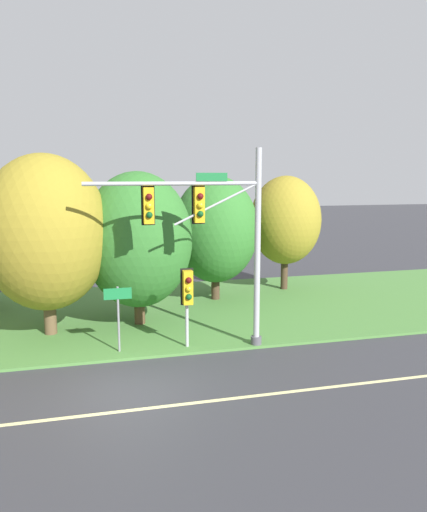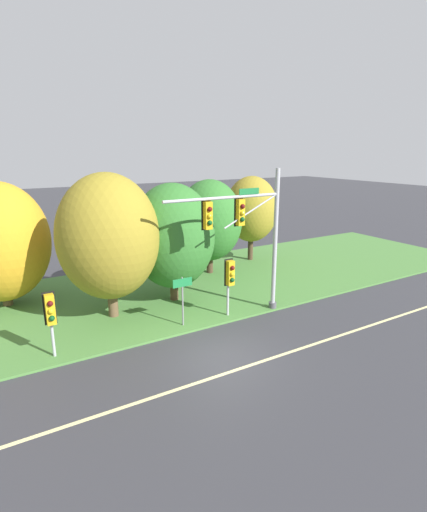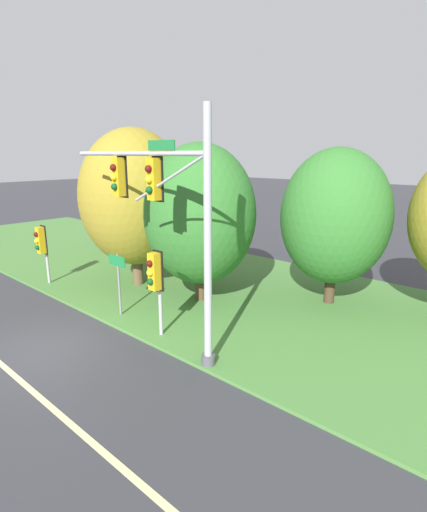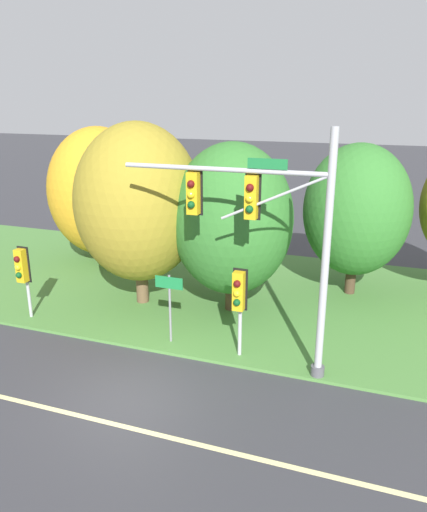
{
  "view_description": "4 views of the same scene",
  "coord_description": "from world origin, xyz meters",
  "px_view_note": "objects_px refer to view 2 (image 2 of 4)",
  "views": [
    {
      "loc": [
        -1.19,
        -14.01,
        6.31
      ],
      "look_at": [
        3.66,
        4.61,
        3.17
      ],
      "focal_mm": 35.0,
      "sensor_mm": 36.0,
      "label": 1
    },
    {
      "loc": [
        -7.8,
        -12.36,
        8.14
      ],
      "look_at": [
        2.16,
        4.34,
        2.89
      ],
      "focal_mm": 28.0,
      "sensor_mm": 36.0,
      "label": 2
    },
    {
      "loc": [
        11.87,
        -4.87,
        6.01
      ],
      "look_at": [
        3.6,
        4.32,
        2.83
      ],
      "focal_mm": 28.0,
      "sensor_mm": 36.0,
      "label": 3
    },
    {
      "loc": [
        6.29,
        -10.48,
        7.99
      ],
      "look_at": [
        0.97,
        4.35,
        2.9
      ],
      "focal_mm": 35.0,
      "sensor_mm": 36.0,
      "label": 4
    }
  ],
  "objects_px": {
    "pedestrian_signal_near_kerb": "(50,313)",
    "tree_behind_signpost": "(173,236)",
    "pedestrian_signal_further_along": "(230,276)",
    "route_sign_post": "(183,293)",
    "tree_mid_verge": "(210,221)",
    "traffic_signal_mast": "(249,228)",
    "tree_tall_centre": "(251,209)",
    "tree_left_of_mast": "(108,237)"
  },
  "relations": [
    {
      "from": "tree_left_of_mast",
      "to": "tree_mid_verge",
      "type": "height_order",
      "value": "tree_left_of_mast"
    },
    {
      "from": "pedestrian_signal_near_kerb",
      "to": "traffic_signal_mast",
      "type": "bearing_deg",
      "value": -2.23
    },
    {
      "from": "tree_left_of_mast",
      "to": "tree_behind_signpost",
      "type": "xyz_separation_m",
      "value": [
        3.56,
        0.49,
        -0.46
      ]
    },
    {
      "from": "pedestrian_signal_near_kerb",
      "to": "pedestrian_signal_further_along",
      "type": "distance_m",
      "value": 8.18
    },
    {
      "from": "pedestrian_signal_near_kerb",
      "to": "tree_behind_signpost",
      "type": "xyz_separation_m",
      "value": [
        6.82,
        3.38,
        1.61
      ]
    },
    {
      "from": "pedestrian_signal_further_along",
      "to": "route_sign_post",
      "type": "height_order",
      "value": "pedestrian_signal_further_along"
    },
    {
      "from": "pedestrian_signal_near_kerb",
      "to": "tree_behind_signpost",
      "type": "bearing_deg",
      "value": 26.38
    },
    {
      "from": "tree_left_of_mast",
      "to": "traffic_signal_mast",
      "type": "bearing_deg",
      "value": -29.14
    },
    {
      "from": "pedestrian_signal_near_kerb",
      "to": "tree_mid_verge",
      "type": "distance_m",
      "value": 12.93
    },
    {
      "from": "pedestrian_signal_further_along",
      "to": "tree_mid_verge",
      "type": "height_order",
      "value": "tree_mid_verge"
    },
    {
      "from": "traffic_signal_mast",
      "to": "tree_behind_signpost",
      "type": "height_order",
      "value": "traffic_signal_mast"
    },
    {
      "from": "tree_behind_signpost",
      "to": "tree_mid_verge",
      "type": "bearing_deg",
      "value": 37.99
    },
    {
      "from": "pedestrian_signal_near_kerb",
      "to": "tree_tall_centre",
      "type": "bearing_deg",
      "value": 27.39
    },
    {
      "from": "tree_mid_verge",
      "to": "tree_tall_centre",
      "type": "relative_size",
      "value": 1.0
    },
    {
      "from": "pedestrian_signal_further_along",
      "to": "tree_behind_signpost",
      "type": "xyz_separation_m",
      "value": [
        -1.36,
        3.5,
        1.46
      ]
    },
    {
      "from": "route_sign_post",
      "to": "tree_behind_signpost",
      "type": "height_order",
      "value": "tree_behind_signpost"
    },
    {
      "from": "traffic_signal_mast",
      "to": "pedestrian_signal_further_along",
      "type": "relative_size",
      "value": 2.45
    },
    {
      "from": "pedestrian_signal_near_kerb",
      "to": "tree_behind_signpost",
      "type": "relative_size",
      "value": 0.43
    },
    {
      "from": "route_sign_post",
      "to": "tree_left_of_mast",
      "type": "bearing_deg",
      "value": 131.99
    },
    {
      "from": "pedestrian_signal_near_kerb",
      "to": "tree_mid_verge",
      "type": "xyz_separation_m",
      "value": [
        10.98,
        6.64,
        1.58
      ]
    },
    {
      "from": "traffic_signal_mast",
      "to": "tree_left_of_mast",
      "type": "distance_m",
      "value": 6.67
    },
    {
      "from": "traffic_signal_mast",
      "to": "pedestrian_signal_near_kerb",
      "type": "xyz_separation_m",
      "value": [
        -9.07,
        0.35,
        -2.46
      ]
    },
    {
      "from": "pedestrian_signal_further_along",
      "to": "traffic_signal_mast",
      "type": "bearing_deg",
      "value": -14.76
    },
    {
      "from": "tree_behind_signpost",
      "to": "tree_tall_centre",
      "type": "bearing_deg",
      "value": 28.19
    },
    {
      "from": "traffic_signal_mast",
      "to": "tree_tall_centre",
      "type": "xyz_separation_m",
      "value": [
        6.15,
        8.24,
        -0.63
      ]
    },
    {
      "from": "pedestrian_signal_further_along",
      "to": "tree_behind_signpost",
      "type": "bearing_deg",
      "value": 111.18
    },
    {
      "from": "traffic_signal_mast",
      "to": "tree_left_of_mast",
      "type": "relative_size",
      "value": 1.02
    },
    {
      "from": "pedestrian_signal_near_kerb",
      "to": "tree_left_of_mast",
      "type": "xyz_separation_m",
      "value": [
        3.26,
        2.89,
        2.07
      ]
    },
    {
      "from": "route_sign_post",
      "to": "tree_mid_verge",
      "type": "distance_m",
      "value": 8.58
    },
    {
      "from": "traffic_signal_mast",
      "to": "tree_left_of_mast",
      "type": "height_order",
      "value": "traffic_signal_mast"
    },
    {
      "from": "tree_behind_signpost",
      "to": "route_sign_post",
      "type": "bearing_deg",
      "value": -108.46
    },
    {
      "from": "route_sign_post",
      "to": "tree_mid_verge",
      "type": "height_order",
      "value": "tree_mid_verge"
    },
    {
      "from": "pedestrian_signal_further_along",
      "to": "tree_behind_signpost",
      "type": "distance_m",
      "value": 4.03
    },
    {
      "from": "tree_left_of_mast",
      "to": "tree_tall_centre",
      "type": "xyz_separation_m",
      "value": [
        11.97,
        5.0,
        -0.23
      ]
    },
    {
      "from": "pedestrian_signal_further_along",
      "to": "tree_left_of_mast",
      "type": "relative_size",
      "value": 0.42
    },
    {
      "from": "tree_left_of_mast",
      "to": "tree_mid_verge",
      "type": "distance_m",
      "value": 8.6
    },
    {
      "from": "route_sign_post",
      "to": "tree_mid_verge",
      "type": "xyz_separation_m",
      "value": [
        5.25,
        6.5,
        1.94
      ]
    },
    {
      "from": "route_sign_post",
      "to": "tree_tall_centre",
      "type": "distance_m",
      "value": 12.45
    },
    {
      "from": "traffic_signal_mast",
      "to": "tree_mid_verge",
      "type": "distance_m",
      "value": 7.3
    },
    {
      "from": "route_sign_post",
      "to": "tree_behind_signpost",
      "type": "bearing_deg",
      "value": 71.54
    },
    {
      "from": "tree_left_of_mast",
      "to": "tree_mid_verge",
      "type": "relative_size",
      "value": 1.14
    },
    {
      "from": "traffic_signal_mast",
      "to": "tree_tall_centre",
      "type": "height_order",
      "value": "traffic_signal_mast"
    }
  ]
}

